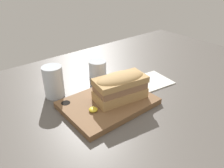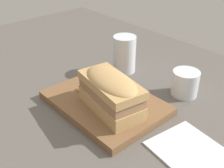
# 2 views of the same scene
# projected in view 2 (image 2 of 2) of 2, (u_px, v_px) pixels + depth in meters

# --- Properties ---
(dining_table) EXTENTS (1.75, 1.19, 0.02)m
(dining_table) POSITION_uv_depth(u_px,v_px,m) (100.00, 127.00, 0.69)
(dining_table) COLOR #56514C
(dining_table) RESTS_ON ground
(serving_board) EXTENTS (0.31, 0.22, 0.02)m
(serving_board) POSITION_uv_depth(u_px,v_px,m) (105.00, 102.00, 0.75)
(serving_board) COLOR brown
(serving_board) RESTS_ON dining_table
(sandwich) EXTENTS (0.19, 0.12, 0.10)m
(sandwich) POSITION_uv_depth(u_px,v_px,m) (111.00, 91.00, 0.68)
(sandwich) COLOR tan
(sandwich) RESTS_ON serving_board
(mustard_dollop) EXTENTS (0.03, 0.03, 0.01)m
(mustard_dollop) POSITION_uv_depth(u_px,v_px,m) (82.00, 89.00, 0.78)
(mustard_dollop) COLOR yellow
(mustard_dollop) RESTS_ON serving_board
(water_glass) EXTENTS (0.07, 0.07, 0.12)m
(water_glass) POSITION_uv_depth(u_px,v_px,m) (124.00, 56.00, 0.90)
(water_glass) COLOR silver
(water_glass) RESTS_ON dining_table
(wine_glass) EXTENTS (0.08, 0.08, 0.07)m
(wine_glass) POSITION_uv_depth(u_px,v_px,m) (185.00, 84.00, 0.79)
(wine_glass) COLOR silver
(wine_glass) RESTS_ON dining_table
(napkin) EXTENTS (0.17, 0.15, 0.00)m
(napkin) POSITION_uv_depth(u_px,v_px,m) (189.00, 151.00, 0.60)
(napkin) COLOR white
(napkin) RESTS_ON dining_table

